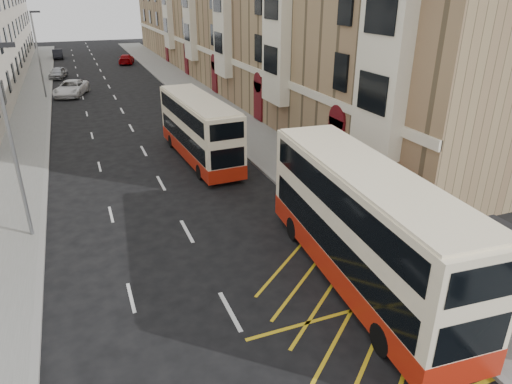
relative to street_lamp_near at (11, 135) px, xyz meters
name	(u,v)px	position (x,y,z in m)	size (l,w,h in m)	color
pavement_right	(221,112)	(14.35, 18.00, -4.56)	(4.00, 120.00, 0.15)	slate
pavement_left	(28,130)	(-1.15, 18.00, -4.56)	(3.00, 120.00, 0.15)	slate
kerb_right	(199,114)	(12.35, 18.00, -4.56)	(0.25, 120.00, 0.15)	gray
kerb_left	(49,128)	(0.35, 18.00, -4.56)	(0.25, 120.00, 0.15)	gray
road_markings	(110,88)	(6.35, 33.00, -4.63)	(10.00, 110.00, 0.01)	silver
terrace_right	(235,12)	(21.23, 33.38, 2.88)	(10.75, 79.00, 15.25)	#987E58
guard_railing	(360,232)	(12.60, -6.25, -3.78)	(0.06, 6.56, 1.01)	#A92312
street_lamp_near	(11,135)	(0.00, 0.00, 0.00)	(0.93, 0.18, 8.00)	slate
street_lamp_far	(38,50)	(0.00, 30.00, 0.00)	(0.93, 0.18, 8.00)	slate
double_decker_front	(362,226)	(11.35, -8.03, -2.37)	(3.45, 11.33, 4.45)	#FFEEC6
double_decker_rear	(199,129)	(9.44, 6.91, -2.63)	(2.72, 9.97, 3.94)	#FFEEC6
pedestrian_near	(491,329)	(12.70, -12.72, -3.66)	(0.60, 0.39, 1.65)	black
pedestrian_mid	(404,237)	(13.88, -7.39, -3.68)	(0.78, 0.61, 1.61)	black
pedestrian_far	(406,228)	(14.27, -6.98, -3.56)	(1.09, 0.45, 1.86)	black
white_van	(71,88)	(2.40, 30.44, -3.88)	(2.52, 5.46, 1.52)	white
car_silver	(58,73)	(1.15, 41.48, -3.96)	(1.61, 3.99, 1.36)	#A1A4A9
car_dark	(58,54)	(1.15, 60.33, -3.94)	(1.47, 4.21, 1.39)	black
car_red	(126,59)	(10.42, 50.75, -3.96)	(1.89, 4.65, 1.35)	#9B0004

